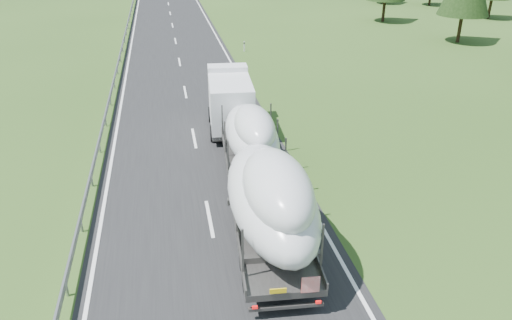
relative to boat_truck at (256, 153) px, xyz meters
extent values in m
plane|color=#294517|center=(-2.31, -1.42, -2.29)|extent=(400.00, 400.00, 0.00)
cylinder|color=slate|center=(-7.61, -1.42, -1.99)|extent=(0.10, 0.10, 0.60)
cube|color=silver|center=(4.19, 28.58, -1.79)|extent=(0.12, 0.07, 1.00)
cube|color=black|center=(4.19, 28.58, -1.47)|extent=(0.13, 0.08, 0.12)
cylinder|color=black|center=(38.91, 40.87, -0.77)|extent=(0.36, 0.36, 3.03)
cylinder|color=black|center=(27.16, 28.50, -0.62)|extent=(0.36, 0.36, 3.33)
cylinder|color=black|center=(24.27, 41.30, -0.70)|extent=(0.36, 0.36, 3.17)
cube|color=white|center=(0.00, 8.31, -0.42)|extent=(2.78, 5.06, 2.75)
cube|color=black|center=(0.00, 10.81, 0.07)|extent=(2.26, 0.23, 1.37)
cube|color=white|center=(0.00, 10.47, 1.10)|extent=(2.53, 1.34, 0.29)
cube|color=#504E4B|center=(0.00, 7.33, -1.75)|extent=(2.65, 3.11, 0.25)
cylinder|color=black|center=(-1.13, 10.07, -1.80)|extent=(0.41, 1.00, 0.98)
cylinder|color=black|center=(1.13, 10.07, -1.80)|extent=(0.41, 1.00, 0.98)
cylinder|color=black|center=(-1.13, 6.93, -1.80)|extent=(0.41, 1.00, 0.98)
cylinder|color=black|center=(1.13, 6.93, -1.80)|extent=(0.41, 1.00, 0.98)
cube|color=#504E4B|center=(0.00, -1.02, -1.38)|extent=(3.59, 13.89, 0.26)
cube|color=#504E4B|center=(-1.31, -1.02, -1.14)|extent=(1.00, 13.71, 0.24)
cube|color=#504E4B|center=(1.31, -1.02, -1.14)|extent=(1.00, 13.71, 0.24)
cube|color=#504E4B|center=(-1.31, -6.90, -0.32)|extent=(0.07, 0.07, 1.86)
cube|color=#504E4B|center=(1.31, -6.90, -0.32)|extent=(0.07, 0.07, 1.86)
cube|color=#504E4B|center=(-1.31, -4.55, -0.32)|extent=(0.07, 0.07, 1.86)
cube|color=#504E4B|center=(1.31, -4.55, -0.32)|extent=(0.07, 0.07, 1.86)
cube|color=#504E4B|center=(-1.31, -2.19, -0.32)|extent=(0.07, 0.07, 1.86)
cube|color=#504E4B|center=(1.31, -2.19, -0.32)|extent=(0.07, 0.07, 1.86)
cube|color=#504E4B|center=(-1.31, 0.16, -0.32)|extent=(0.07, 0.07, 1.86)
cube|color=#504E4B|center=(1.31, 0.16, -0.32)|extent=(0.07, 0.07, 1.86)
cube|color=#504E4B|center=(-1.31, 2.52, -0.32)|extent=(0.07, 0.07, 1.86)
cube|color=#504E4B|center=(1.31, 2.52, -0.32)|extent=(0.07, 0.07, 1.86)
cube|color=#504E4B|center=(-1.31, 4.87, -0.32)|extent=(0.07, 0.07, 1.86)
cube|color=#504E4B|center=(1.31, 4.87, -0.32)|extent=(0.07, 0.07, 1.86)
cylinder|color=black|center=(-1.08, -6.31, -1.80)|extent=(0.46, 1.01, 0.98)
cylinder|color=black|center=(1.08, -6.31, -1.80)|extent=(0.46, 1.01, 0.98)
cylinder|color=black|center=(-1.08, -5.14, -1.80)|extent=(0.46, 1.01, 0.98)
cylinder|color=black|center=(1.08, -5.14, -1.80)|extent=(0.46, 1.01, 0.98)
cube|color=#504E4B|center=(0.00, -7.84, -1.84)|extent=(2.46, 0.29, 0.12)
cube|color=red|center=(0.74, -7.90, -0.96)|extent=(0.59, 0.08, 0.59)
cube|color=yellow|center=(-0.29, -7.90, -1.11)|extent=(0.54, 0.08, 0.18)
cube|color=red|center=(-1.03, -7.90, -1.70)|extent=(0.18, 0.07, 0.10)
cube|color=red|center=(1.03, -7.90, -1.70)|extent=(0.18, 0.07, 0.10)
ellipsoid|color=silver|center=(0.00, -4.16, 0.09)|extent=(3.61, 8.18, 2.69)
ellipsoid|color=silver|center=(0.00, -5.15, 1.03)|extent=(2.67, 5.21, 2.15)
ellipsoid|color=silver|center=(0.00, 2.52, -0.16)|extent=(2.89, 6.89, 2.19)
ellipsoid|color=silver|center=(0.00, 1.67, 0.60)|extent=(2.14, 4.39, 1.75)
camera|label=1|loc=(-3.72, -19.84, 9.37)|focal=35.00mm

